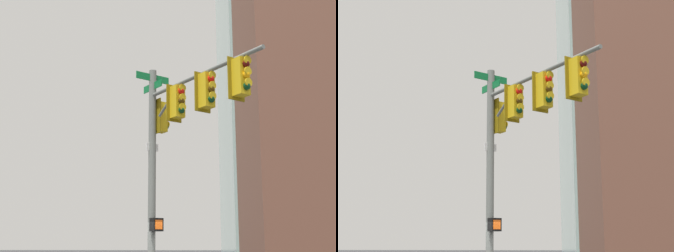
{
  "view_description": "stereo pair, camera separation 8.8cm",
  "coord_description": "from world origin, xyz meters",
  "views": [
    {
      "loc": [
        -15.2,
        -1.41,
        1.91
      ],
      "look_at": [
        -0.45,
        -0.6,
        5.41
      ],
      "focal_mm": 52.31,
      "sensor_mm": 36.0,
      "label": 1
    },
    {
      "loc": [
        -15.2,
        -1.5,
        1.91
      ],
      "look_at": [
        -0.45,
        -0.6,
        5.41
      ],
      "focal_mm": 52.31,
      "sensor_mm": 36.0,
      "label": 2
    }
  ],
  "objects": [
    {
      "name": "signal_pole_assembly",
      "position": [
        -0.75,
        -0.88,
        5.17
      ],
      "size": [
        4.52,
        3.67,
        7.49
      ],
      "rotation": [
        0.0,
        0.0,
        3.8
      ],
      "color": "slate",
      "rests_on": "ground_plane"
    },
    {
      "name": "building_brick_midblock",
      "position": [
        51.0,
        -16.92,
        23.74
      ],
      "size": [
        16.91,
        16.02,
        47.49
      ],
      "primitive_type": "cube",
      "color": "brown",
      "rests_on": "ground_plane"
    }
  ]
}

